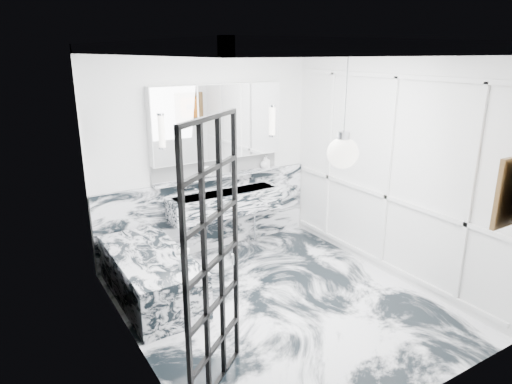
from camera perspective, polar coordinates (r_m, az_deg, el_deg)
floor at (r=5.30m, az=2.98°, el=-13.76°), size 3.60×3.60×0.00m
ceiling at (r=4.55m, az=3.56°, el=18.10°), size 3.60×3.60×0.00m
wall_back at (r=6.25m, az=-6.24°, el=4.87°), size 3.60×0.00×3.60m
wall_front at (r=3.51m, az=20.39°, el=-6.22°), size 3.60×0.00×3.60m
wall_left at (r=4.08m, az=-15.56°, el=-2.45°), size 0.00×3.60×3.60m
wall_right at (r=5.78m, az=16.42°, el=3.23°), size 0.00×3.60×3.60m
marble_clad_back at (r=6.47m, az=-5.90°, el=-2.76°), size 3.18×0.05×1.05m
marble_clad_left at (r=4.10m, az=-15.29°, el=-3.21°), size 0.02×3.56×2.68m
panel_molding at (r=5.78m, az=16.20°, el=2.24°), size 0.03×3.40×2.30m
soap_bottle_a at (r=6.38m, az=-2.81°, el=3.32°), size 0.09×0.09×0.21m
soap_bottle_b at (r=6.66m, az=1.28°, el=3.82°), size 0.09×0.09×0.19m
soap_bottle_c at (r=6.65m, az=1.06°, el=3.67°), size 0.16×0.16×0.16m
face_pot at (r=6.21m, az=-6.20°, el=2.55°), size 0.16×0.16×0.16m
amber_bottle at (r=6.40m, az=-2.76°, el=2.85°), size 0.04×0.04×0.10m
flower_vase at (r=4.86m, az=-9.08°, el=-8.84°), size 0.09×0.09×0.12m
crittall_door at (r=3.63m, az=-5.36°, el=-8.85°), size 0.72×0.57×2.28m
pendant_light at (r=3.65m, az=10.79°, el=4.80°), size 0.25×0.25×0.25m
trough_sink at (r=6.28m, az=-3.84°, el=-1.35°), size 1.60×0.45×0.30m
ledge at (r=6.32m, az=-4.61°, el=1.98°), size 1.90×0.14×0.04m
subway_tile at (r=6.34m, az=-4.89°, el=3.28°), size 1.90×0.03×0.23m
mirror_cabinet at (r=6.17m, az=-4.80°, el=8.72°), size 1.90×0.16×1.00m
sconce_left at (r=5.77m, az=-11.68°, el=7.42°), size 0.07×0.07×0.40m
sconce_right at (r=6.51m, az=2.11°, el=8.85°), size 0.07×0.07×0.40m
bathtub at (r=5.42m, az=-13.01°, el=-10.16°), size 0.75×1.65×0.55m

